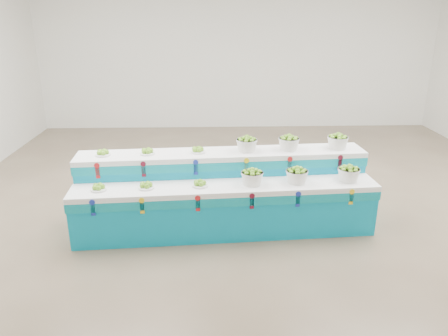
{
  "coord_description": "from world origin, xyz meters",
  "views": [
    {
      "loc": [
        -0.75,
        -5.98,
        2.84
      ],
      "look_at": [
        -0.56,
        -0.59,
        0.87
      ],
      "focal_mm": 34.09,
      "sensor_mm": 36.0,
      "label": 1
    }
  ],
  "objects_px": {
    "display_stand": "(224,192)",
    "plate_upper_mid": "(147,151)",
    "basket_upper_right": "(338,141)",
    "basket_lower_left": "(252,177)"
  },
  "relations": [
    {
      "from": "display_stand",
      "to": "plate_upper_mid",
      "type": "relative_size",
      "value": 19.44
    },
    {
      "from": "plate_upper_mid",
      "to": "basket_upper_right",
      "type": "relative_size",
      "value": 0.71
    },
    {
      "from": "display_stand",
      "to": "plate_upper_mid",
      "type": "bearing_deg",
      "value": 166.4
    },
    {
      "from": "display_stand",
      "to": "basket_upper_right",
      "type": "bearing_deg",
      "value": 8.6
    },
    {
      "from": "display_stand",
      "to": "plate_upper_mid",
      "type": "distance_m",
      "value": 1.2
    },
    {
      "from": "plate_upper_mid",
      "to": "display_stand",
      "type": "bearing_deg",
      "value": -9.88
    },
    {
      "from": "basket_lower_left",
      "to": "basket_upper_right",
      "type": "relative_size",
      "value": 1.0
    },
    {
      "from": "plate_upper_mid",
      "to": "basket_lower_left",
      "type": "bearing_deg",
      "value": -16.23
    },
    {
      "from": "plate_upper_mid",
      "to": "basket_upper_right",
      "type": "height_order",
      "value": "basket_upper_right"
    },
    {
      "from": "basket_lower_left",
      "to": "plate_upper_mid",
      "type": "height_order",
      "value": "plate_upper_mid"
    }
  ]
}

